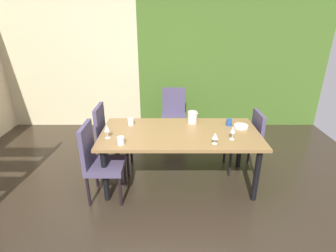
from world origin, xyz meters
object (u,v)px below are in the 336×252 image
Objects in this scene: dining_table at (180,137)px; wine_glass_front at (107,128)px; wine_glass_north at (233,130)px; chair_head_far at (174,112)px; wine_glass_corner at (215,136)px; cup_near_window at (121,141)px; cup_south at (229,122)px; serving_bowl_near_shelf at (241,126)px; chair_left_far at (109,136)px; chair_left_near at (98,159)px; pitcher_west at (192,117)px; cup_rear at (131,122)px; chair_right_far at (248,138)px.

dining_table is 11.30× the size of wine_glass_front.
dining_table is at bearing 160.95° from wine_glass_north.
chair_head_far reaches higher than dining_table.
wine_glass_corner is 1.09m from cup_near_window.
serving_bowl_near_shelf is at bearing -26.19° from cup_south.
chair_left_far is 5.52× the size of wine_glass_front.
chair_left_far is 5.75× the size of wine_glass_north.
chair_left_near reaches higher than pitcher_west.
wine_glass_corner is at bearing 0.97° from cup_near_window.
dining_table is at bearing 107.78° from chair_left_near.
wine_glass_corner is (0.44, -1.75, 0.33)m from chair_head_far.
wine_glass_front is 1.19m from pitcher_west.
chair_left_far reaches higher than wine_glass_north.
cup_south is at bearing 14.18° from wine_glass_front.
wine_glass_front is at bearing -168.76° from dining_table.
dining_table is 2.05× the size of chair_left_far.
chair_left_near is at bearing 179.38° from wine_glass_corner.
chair_head_far is at bearing 62.45° from cup_rear.
chair_left_far reaches higher than chair_head_far.
chair_head_far is at bearing 43.46° from chair_right_far.
chair_head_far is at bearing 104.09° from wine_glass_corner.
chair_right_far is (0.99, 0.32, -0.17)m from dining_table.
chair_head_far is 1.56m from serving_bowl_near_shelf.
serving_bowl_near_shelf is at bearing 10.17° from dining_table.
cup_rear is at bearing 176.54° from serving_bowl_near_shelf.
chair_left_far reaches higher than dining_table.
chair_left_near is at bearing -125.79° from wine_glass_front.
cup_south is 1.49m from cup_near_window.
chair_right_far is at bearing 21.69° from cup_near_window.
pitcher_west is at bearing 169.06° from cup_south.
dining_table is at bearing 107.92° from chair_right_far.
chair_left_far is at bearing 90.00° from chair_right_far.
chair_head_far is at bearing 124.44° from serving_bowl_near_shelf.
wine_glass_front reaches higher than wine_glass_north.
wine_glass_front is (-0.89, -0.18, 0.20)m from dining_table.
chair_right_far is 1.51m from chair_head_far.
wine_glass_corner is (-0.60, -0.65, 0.34)m from chair_right_far.
chair_left_near reaches higher than wine_glass_corner.
wine_glass_corner is at bearing -6.96° from wine_glass_front.
chair_left_near is 5.46× the size of wine_glass_front.
wine_glass_north reaches higher than cup_south.
wine_glass_front reaches higher than cup_near_window.
dining_table is 1.42m from chair_head_far.
pitcher_west is (-0.64, 0.17, 0.07)m from serving_bowl_near_shelf.
chair_left_near is 0.70m from cup_rear.
cup_rear is (0.34, -0.08, 0.26)m from chair_left_far.
wine_glass_north is (-0.37, -0.53, 0.37)m from chair_right_far.
wine_glass_corner is 0.81× the size of pitcher_west.
cup_near_window is at bearing 23.71° from chair_left_far.
wine_glass_corner is at bearing 104.09° from chair_head_far.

